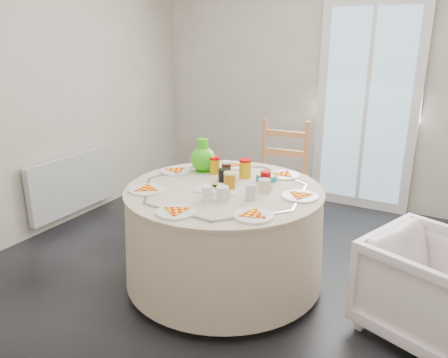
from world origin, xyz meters
The scene contains 14 objects.
floor centered at (0.00, 0.00, 0.00)m, with size 4.00×4.00×0.00m, color black.
wall_back centered at (0.00, 2.00, 1.30)m, with size 4.00×0.02×2.60m, color #BCB5A3.
wall_left centered at (-2.00, 0.00, 1.30)m, with size 0.02×4.00×2.60m, color #BCB5A3.
glass_door centered at (0.40, 1.95, 1.05)m, with size 1.00×0.08×2.10m, color silver.
radiator centered at (-1.94, 0.20, 0.38)m, with size 0.07×1.00×0.55m, color silver.
table centered at (-0.11, -0.08, 0.38)m, with size 1.41×1.41×0.72m, color beige.
wooden_chair centered at (-0.12, 0.93, 0.47)m, with size 0.46×0.44×1.03m, color #C28E48, non-canonical shape.
armchair centered at (1.25, -0.01, 0.39)m, with size 0.67×0.63×0.69m, color white.
place_settings centered at (-0.11, -0.08, 0.77)m, with size 1.30×1.30×0.02m, color white, non-canonical shape.
jar_cluster centered at (-0.11, 0.13, 0.82)m, with size 0.54×0.27×0.16m, color #9F7B1B, non-canonical shape.
butter_tub centered at (0.09, 0.20, 0.79)m, with size 0.13×0.09×0.05m, color #098A9D.
green_pitcher centered at (-0.45, 0.19, 0.87)m, with size 0.19×0.19×0.25m, color #3CC316, non-canonical shape.
cheese_platter centered at (-0.13, -0.14, 0.77)m, with size 0.28×0.18×0.04m, color white, non-canonical shape.
mugs_glasses centered at (-0.01, -0.06, 0.81)m, with size 0.61×0.61×0.11m, color gray, non-canonical shape.
Camera 1 is at (1.27, -2.57, 1.74)m, focal length 35.00 mm.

